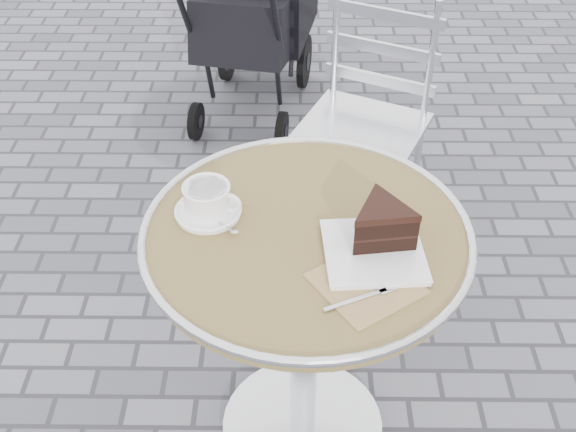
{
  "coord_description": "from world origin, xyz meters",
  "views": [
    {
      "loc": [
        -0.03,
        -1.16,
        1.75
      ],
      "look_at": [
        -0.04,
        -0.01,
        0.78
      ],
      "focal_mm": 45.0,
      "sensor_mm": 36.0,
      "label": 1
    }
  ],
  "objects_px": {
    "cappuccino_set": "(208,202)",
    "cake_plate_set": "(380,231)",
    "bistro_chair": "(372,95)",
    "cafe_table": "(305,286)",
    "baby_stroller": "(254,19)"
  },
  "relations": [
    {
      "from": "cappuccino_set",
      "to": "cake_plate_set",
      "type": "xyz_separation_m",
      "value": [
        0.36,
        -0.11,
        0.02
      ]
    },
    {
      "from": "bistro_chair",
      "to": "baby_stroller",
      "type": "relative_size",
      "value": 0.91
    },
    {
      "from": "cafe_table",
      "to": "bistro_chair",
      "type": "xyz_separation_m",
      "value": [
        0.23,
        0.91,
        -0.04
      ]
    },
    {
      "from": "cappuccino_set",
      "to": "bistro_chair",
      "type": "relative_size",
      "value": 0.18
    },
    {
      "from": "cappuccino_set",
      "to": "cake_plate_set",
      "type": "relative_size",
      "value": 0.46
    },
    {
      "from": "cappuccino_set",
      "to": "baby_stroller",
      "type": "bearing_deg",
      "value": 104.42
    },
    {
      "from": "bistro_chair",
      "to": "cake_plate_set",
      "type": "bearing_deg",
      "value": -69.93
    },
    {
      "from": "cappuccino_set",
      "to": "baby_stroller",
      "type": "height_order",
      "value": "baby_stroller"
    },
    {
      "from": "cappuccino_set",
      "to": "cake_plate_set",
      "type": "height_order",
      "value": "cake_plate_set"
    },
    {
      "from": "baby_stroller",
      "to": "cappuccino_set",
      "type": "bearing_deg",
      "value": -79.76
    },
    {
      "from": "cafe_table",
      "to": "cappuccino_set",
      "type": "xyz_separation_m",
      "value": [
        -0.21,
        0.06,
        0.2
      ]
    },
    {
      "from": "cafe_table",
      "to": "bistro_chair",
      "type": "bearing_deg",
      "value": 76.13
    },
    {
      "from": "cappuccino_set",
      "to": "bistro_chair",
      "type": "bearing_deg",
      "value": 77.57
    },
    {
      "from": "cappuccino_set",
      "to": "baby_stroller",
      "type": "distance_m",
      "value": 1.72
    },
    {
      "from": "cake_plate_set",
      "to": "baby_stroller",
      "type": "relative_size",
      "value": 0.36
    }
  ]
}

